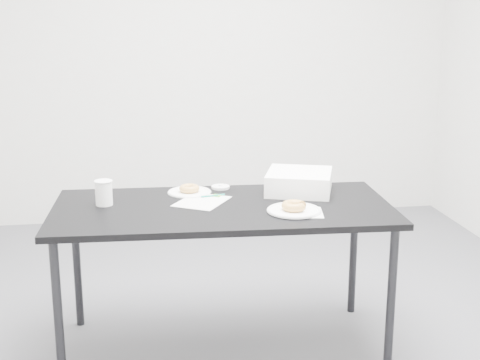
{
  "coord_description": "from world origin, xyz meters",
  "views": [
    {
      "loc": [
        -0.5,
        -3.24,
        1.65
      ],
      "look_at": [
        0.01,
        0.02,
        0.81
      ],
      "focal_mm": 50.0,
      "sensor_mm": 36.0,
      "label": 1
    }
  ],
  "objects": [
    {
      "name": "pen",
      "position": [
        -0.13,
        -0.03,
        0.74
      ],
      "size": [
        0.12,
        0.03,
        0.01
      ],
      "primitive_type": "cylinder",
      "rotation": [
        0.0,
        1.57,
        0.2
      ],
      "color": "#0B7E69",
      "rests_on": "scorecard"
    },
    {
      "name": "napkin",
      "position": [
        0.25,
        -0.37,
        0.74
      ],
      "size": [
        0.2,
        0.2,
        0.0
      ],
      "primitive_type": "cube",
      "rotation": [
        0.0,
        0.0,
        -0.17
      ],
      "color": "white",
      "rests_on": "table"
    },
    {
      "name": "bakery_box",
      "position": [
        0.32,
        -0.0,
        0.79
      ],
      "size": [
        0.41,
        0.41,
        0.11
      ],
      "primitive_type": "cube",
      "rotation": [
        0.0,
        0.0,
        -0.33
      ],
      "color": "white",
      "rests_on": "table"
    },
    {
      "name": "coffee_cup",
      "position": [
        -0.67,
        -0.09,
        0.8
      ],
      "size": [
        0.08,
        0.08,
        0.12
      ],
      "primitive_type": "cylinder",
      "color": "white",
      "rests_on": "table"
    },
    {
      "name": "cup_lid",
      "position": [
        -0.08,
        0.13,
        0.74
      ],
      "size": [
        0.1,
        0.1,
        0.01
      ],
      "primitive_type": "cylinder",
      "color": "white",
      "rests_on": "table"
    },
    {
      "name": "floor",
      "position": [
        0.0,
        0.0,
        0.0
      ],
      "size": [
        4.0,
        4.0,
        0.0
      ],
      "primitive_type": "plane",
      "color": "#4F4F54",
      "rests_on": "ground"
    },
    {
      "name": "table",
      "position": [
        -0.11,
        -0.19,
        0.68
      ],
      "size": [
        1.65,
        0.83,
        0.74
      ],
      "rotation": [
        0.0,
        0.0,
        -0.05
      ],
      "color": "black",
      "rests_on": "floor"
    },
    {
      "name": "donut_far",
      "position": [
        -0.24,
        0.06,
        0.76
      ],
      "size": [
        0.12,
        0.12,
        0.03
      ],
      "primitive_type": "torus",
      "rotation": [
        0.0,
        0.0,
        -0.14
      ],
      "color": "#BE7C3C",
      "rests_on": "plate_far"
    },
    {
      "name": "plate_far",
      "position": [
        -0.24,
        0.06,
        0.74
      ],
      "size": [
        0.22,
        0.22,
        0.01
      ],
      "primitive_type": "cylinder",
      "color": "white",
      "rests_on": "table"
    },
    {
      "name": "donut_near",
      "position": [
        0.21,
        -0.35,
        0.77
      ],
      "size": [
        0.15,
        0.15,
        0.04
      ],
      "primitive_type": "torus",
      "rotation": [
        0.0,
        0.0,
        -0.31
      ],
      "color": "#BE7C3C",
      "rests_on": "plate_near"
    },
    {
      "name": "wall_back",
      "position": [
        0.0,
        2.0,
        1.35
      ],
      "size": [
        4.0,
        0.02,
        2.7
      ],
      "primitive_type": "cube",
      "color": "silver",
      "rests_on": "floor"
    },
    {
      "name": "logo_patch",
      "position": [
        -0.11,
        -0.02,
        0.74
      ],
      "size": [
        0.06,
        0.06,
        0.0
      ],
      "primitive_type": "cube",
      "rotation": [
        0.0,
        0.0,
        -0.55
      ],
      "color": "green",
      "rests_on": "scorecard"
    },
    {
      "name": "scorecard",
      "position": [
        -0.2,
        -0.11,
        0.74
      ],
      "size": [
        0.32,
        0.34,
        0.0
      ],
      "primitive_type": "cube",
      "rotation": [
        0.0,
        0.0,
        -0.55
      ],
      "color": "white",
      "rests_on": "table"
    },
    {
      "name": "plate_near",
      "position": [
        0.21,
        -0.35,
        0.74
      ],
      "size": [
        0.25,
        0.25,
        0.01
      ],
      "primitive_type": "cylinder",
      "color": "white",
      "rests_on": "napkin"
    }
  ]
}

